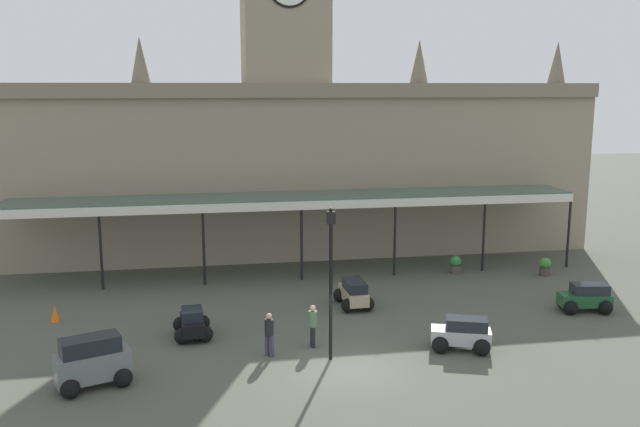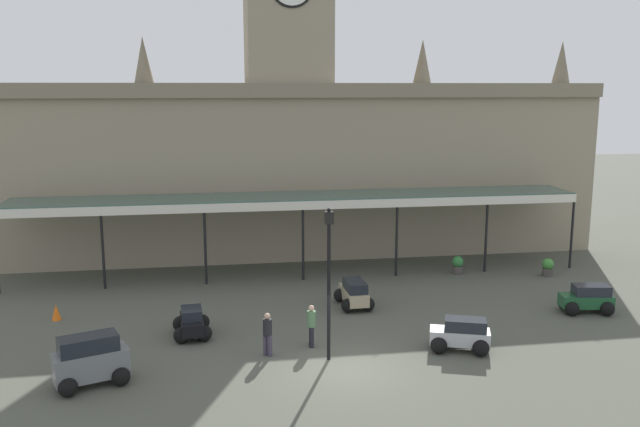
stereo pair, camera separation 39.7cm
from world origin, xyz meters
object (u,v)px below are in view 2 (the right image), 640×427
Objects in this scene: car_black_sedan at (192,324)px; pedestrian_near_entrance at (311,324)px; car_grey_van at (91,363)px; victorian_lamppost at (329,268)px; car_silver_estate at (461,336)px; traffic_cone at (56,312)px; pedestrian_beside_cars at (268,333)px; planter_by_canopy at (458,265)px; car_green_estate at (587,300)px; car_beige_estate at (354,295)px; planter_near_kerb at (548,267)px.

car_black_sedan is 1.26× the size of pedestrian_near_entrance.
victorian_lamppost is at bearing 6.25° from car_grey_van.
victorian_lamppost is (0.44, -1.36, 2.58)m from pedestrian_near_entrance.
traffic_cone is (-16.03, 6.03, -0.22)m from car_silver_estate.
car_silver_estate is at bearing -5.07° from pedestrian_beside_cars.
pedestrian_beside_cars is at bearing -31.73° from traffic_cone.
victorian_lamppost is 12.88m from traffic_cone.
planter_by_canopy is at bearing 41.19° from pedestrian_beside_cars.
pedestrian_beside_cars is at bearing -41.24° from car_black_sedan.
car_green_estate is at bearing 24.89° from car_silver_estate.
car_silver_estate is at bearing 4.16° from car_grey_van.
planter_by_canopy is at bearing 116.07° from car_green_estate.
pedestrian_beside_cars is at bearing 161.88° from victorian_lamppost.
car_silver_estate reaches higher than car_black_sedan.
car_beige_estate is 2.38× the size of planter_by_canopy.
car_grey_van is 3.70× the size of traffic_cone.
traffic_cone is at bearing 173.32° from car_green_estate.
car_grey_van is 1.55× the size of pedestrian_near_entrance.
traffic_cone is (-5.85, 2.88, -0.15)m from car_black_sedan.
pedestrian_beside_cars is 1.74× the size of planter_near_kerb.
victorian_lamppost is 8.18× the size of traffic_cone.
car_beige_estate is 0.94× the size of car_silver_estate.
pedestrian_near_entrance is at bearing -170.94° from car_green_estate.
traffic_cone is 24.52m from planter_near_kerb.
pedestrian_near_entrance reaches higher than planter_by_canopy.
car_grey_van is 2.69× the size of planter_near_kerb.
car_black_sedan is (3.23, 4.13, -0.30)m from car_grey_van.
car_beige_estate is 11.73m from planter_near_kerb.
car_grey_van reaches higher than car_silver_estate.
car_black_sedan is 4.99m from pedestrian_near_entrance.
car_beige_estate is 1.08× the size of car_black_sedan.
car_black_sedan is 3.82m from pedestrian_beside_cars.
car_beige_estate is (-10.10, 2.43, 0.00)m from car_green_estate.
car_green_estate reaches higher than car_black_sedan.
planter_by_canopy is at bearing 164.95° from planter_near_kerb.
pedestrian_near_entrance reaches higher than car_green_estate.
car_black_sedan is (-17.34, -0.16, -0.06)m from car_green_estate.
car_green_estate is 0.41× the size of victorian_lamppost.
car_green_estate is 0.92× the size of car_grey_van.
car_green_estate is at bearing 11.79° from car_grey_van.
pedestrian_beside_cars is (6.08, 1.62, 0.10)m from car_grey_van.
victorian_lamppost reaches higher than planter_by_canopy.
pedestrian_near_entrance reaches higher than car_silver_estate.
traffic_cone is (-10.90, 6.10, -3.14)m from victorian_lamppost.
car_silver_estate is 5.73m from pedestrian_near_entrance.
car_grey_van is at bearing -128.01° from car_black_sedan.
car_grey_van is 8.16m from pedestrian_near_entrance.
planter_near_kerb is at bearing 24.88° from car_grey_van.
planter_near_kerb is at bearing 17.82° from car_black_sedan.
victorian_lamppost reaches higher than pedestrian_beside_cars.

